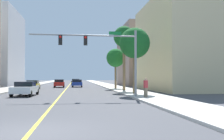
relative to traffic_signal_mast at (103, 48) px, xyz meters
name	(u,v)px	position (x,y,z in m)	size (l,w,h in m)	color
ground	(68,87)	(-3.89, 28.48, -4.39)	(192.00, 192.00, 0.00)	#47474C
sidewalk_left	(24,86)	(-12.08, 28.48, -4.32)	(3.65, 168.00, 0.15)	#B2ADA3
sidewalk_right	(110,86)	(4.30, 28.48, -4.32)	(3.65, 168.00, 0.15)	beige
lane_marking_center	(68,87)	(-3.89, 28.48, -4.39)	(0.16, 144.00, 0.01)	yellow
building_right_near	(203,46)	(15.97, 13.09, 1.95)	(16.15, 17.62, 12.68)	beige
building_right_far	(154,56)	(15.14, 35.08, 2.23)	(14.49, 15.54, 13.25)	gray
traffic_signal_mast	(103,48)	(0.00, 0.00, 0.00)	(9.27, 0.36, 5.86)	gray
palm_near	(135,44)	(3.75, 4.24, 0.97)	(3.23, 3.23, 6.90)	brown
palm_mid	(124,38)	(3.81, 10.72, 2.57)	(2.74, 2.74, 8.33)	brown
palm_far	(116,58)	(3.67, 17.21, 0.36)	(2.84, 2.84, 6.08)	brown
car_white	(25,88)	(-7.32, 4.13, -3.66)	(2.09, 4.64, 1.40)	white
car_red	(59,83)	(-5.32, 25.23, -3.65)	(1.93, 4.61, 1.42)	red
car_yellow	(33,85)	(-8.65, 16.98, -3.67)	(1.86, 4.31, 1.38)	gold
car_blue	(77,83)	(-2.13, 26.57, -3.67)	(1.95, 4.53, 1.38)	#1E389E
car_black	(76,82)	(-2.38, 38.97, -3.64)	(2.05, 4.50, 1.41)	black
pedestrian	(146,88)	(3.51, -1.03, -3.42)	(0.38, 0.38, 1.65)	#726651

